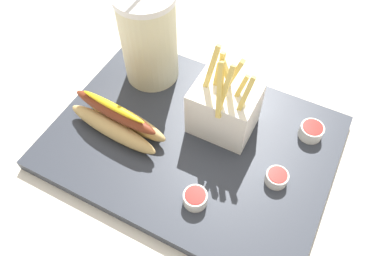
% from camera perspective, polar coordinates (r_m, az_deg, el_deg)
% --- Properties ---
extents(ground_plane, '(2.40, 2.40, 0.02)m').
position_cam_1_polar(ground_plane, '(0.63, 0.00, -3.20)').
color(ground_plane, silver).
extents(food_tray, '(0.45, 0.33, 0.02)m').
position_cam_1_polar(food_tray, '(0.61, 0.00, -2.19)').
color(food_tray, '#2D333D').
rests_on(food_tray, ground_plane).
extents(soda_cup, '(0.10, 0.10, 0.24)m').
position_cam_1_polar(soda_cup, '(0.65, -6.68, 13.65)').
color(soda_cup, beige).
rests_on(soda_cup, food_tray).
extents(fries_basket, '(0.10, 0.09, 0.16)m').
position_cam_1_polar(fries_basket, '(0.59, 4.95, 3.08)').
color(fries_basket, white).
rests_on(fries_basket, food_tray).
extents(hot_dog_1, '(0.17, 0.07, 0.07)m').
position_cam_1_polar(hot_dog_1, '(0.61, -11.48, 1.15)').
color(hot_dog_1, tan).
rests_on(hot_dog_1, food_tray).
extents(ketchup_cup_1, '(0.04, 0.04, 0.02)m').
position_cam_1_polar(ketchup_cup_1, '(0.54, 0.50, -10.71)').
color(ketchup_cup_1, white).
rests_on(ketchup_cup_1, food_tray).
extents(ketchup_cup_2, '(0.03, 0.03, 0.02)m').
position_cam_1_polar(ketchup_cup_2, '(0.57, 12.92, -7.40)').
color(ketchup_cup_2, white).
rests_on(ketchup_cup_2, food_tray).
extents(ketchup_cup_3, '(0.04, 0.04, 0.02)m').
position_cam_1_polar(ketchup_cup_3, '(0.63, 17.90, -0.40)').
color(ketchup_cup_3, white).
rests_on(ketchup_cup_3, food_tray).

